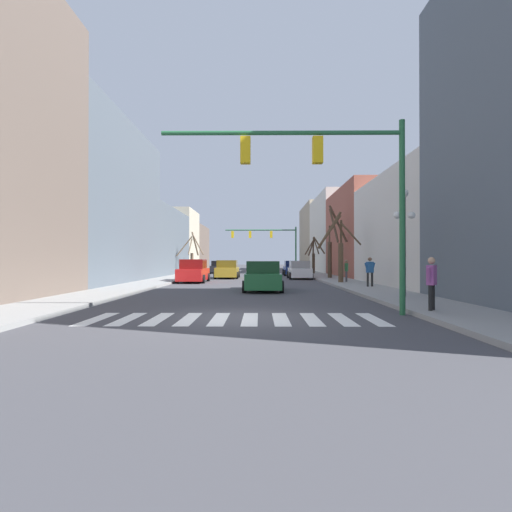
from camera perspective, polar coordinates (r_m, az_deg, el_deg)
ground_plane at (r=12.15m, az=-2.97°, el=-8.77°), size 240.00×240.00×0.00m
sidewalk_left at (r=14.32m, az=-32.00°, el=-7.13°), size 2.86×90.00×0.15m
sidewalk_right at (r=13.60m, az=27.78°, el=-7.50°), size 2.86×90.00×0.15m
building_row_left at (r=36.61m, az=-18.83°, el=5.15°), size 6.00×65.95×13.84m
building_row_right at (r=42.02m, az=15.16°, el=4.27°), size 6.00×69.75×13.37m
crosswalk_stripes at (r=11.83m, az=-3.06°, el=-8.97°), size 8.55×2.60×0.01m
traffic_signal_near at (r=13.07m, az=10.47°, el=11.75°), size 7.70×0.28×6.15m
traffic_signal_far at (r=49.27m, az=1.77°, el=2.56°), size 8.78×0.28×5.76m
street_lamp_right_corner at (r=18.37m, az=20.41°, el=4.73°), size 0.95×0.36×4.63m
car_parked_right_far at (r=43.77m, az=5.23°, el=-1.79°), size 2.02×4.52×1.59m
car_at_intersection at (r=50.06m, az=-5.36°, el=-1.63°), size 1.97×4.49×1.57m
car_parked_left_near at (r=22.26m, az=0.97°, el=-3.00°), size 2.17×4.50×1.65m
car_parked_left_mid at (r=30.75m, az=-8.91°, el=-2.22°), size 2.12×4.63×1.75m
car_parked_right_mid at (r=36.00m, az=6.23°, el=-2.06°), size 2.06×4.40×1.61m
car_driving_away_lane at (r=36.95m, az=-4.12°, el=-1.98°), size 2.18×4.63×1.66m
pedestrian_waiting_at_curb at (r=29.12m, az=12.79°, el=-1.78°), size 0.32×0.66×1.58m
pedestrian_crossing_street at (r=13.72m, az=23.79°, el=-2.99°), size 0.52×0.61×1.67m
pedestrian_on_right_sidewalk at (r=24.44m, az=15.96°, el=-1.82°), size 0.73×0.34×1.72m
street_tree_left_near at (r=45.97m, az=8.27°, el=0.20°), size 2.23×2.79×4.22m
street_tree_left_far at (r=43.76m, az=-9.10°, el=0.10°), size 3.10×2.38×4.60m
street_tree_right_far at (r=28.59m, az=11.74°, el=0.80°), size 3.02×1.75×4.96m
street_tree_left_mid at (r=35.11m, az=10.80°, el=1.41°), size 1.73×1.81×6.31m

